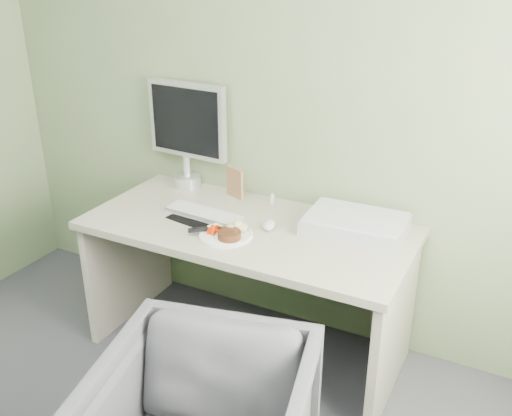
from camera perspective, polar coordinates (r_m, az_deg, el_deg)
The scene contains 14 objects.
wall_back at distance 2.90m, azimuth 2.59°, elevation 12.34°, with size 3.50×3.50×0.00m, color #71835C.
desk at distance 2.86m, azimuth -0.87°, elevation -5.01°, with size 1.60×0.75×0.73m.
plate at distance 2.67m, azimuth -3.01°, elevation -2.72°, with size 0.25×0.25×0.01m, color white.
steak at distance 2.62m, azimuth -2.69°, elevation -2.70°, with size 0.11×0.11×0.03m, color black.
potato_pile at distance 2.68m, azimuth -1.86°, elevation -1.71°, with size 0.11×0.08×0.06m, color tan.
carrot_heap at distance 2.67m, azimuth -4.22°, elevation -2.08°, with size 0.06×0.05×0.04m, color #F23305.
steak_knife at distance 2.69m, azimuth -5.01°, elevation -2.08°, with size 0.19×0.19×0.02m.
mousepad at distance 2.88m, azimuth -6.07°, elevation -0.85°, with size 0.23×0.20×0.00m, color black.
keyboard at distance 2.88m, azimuth -5.23°, elevation -0.54°, with size 0.41×0.12×0.02m, color white.
computer_mouse at distance 2.74m, azimuth 1.30°, elevation -1.69°, with size 0.06×0.11×0.04m, color white.
photo_frame at distance 3.07m, azimuth -2.14°, elevation 2.54°, with size 0.13×0.02×0.17m, color #A86D4E.
eyedrop_bottle at distance 3.00m, azimuth 1.63°, elevation 0.96°, with size 0.02×0.02×0.06m.
scanner at distance 2.73m, azimuth 9.94°, elevation -1.67°, with size 0.47×0.31×0.07m, color #A7A9AE.
monitor at distance 3.18m, azimuth -6.92°, elevation 7.86°, with size 0.49×0.15×0.59m.
Camera 1 is at (1.18, -0.58, 1.93)m, focal length 40.00 mm.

